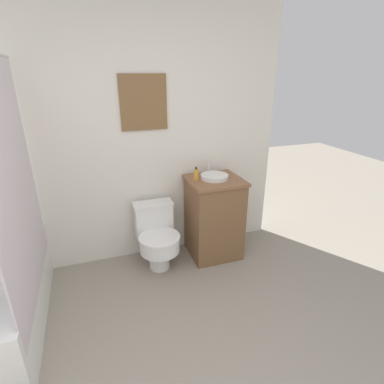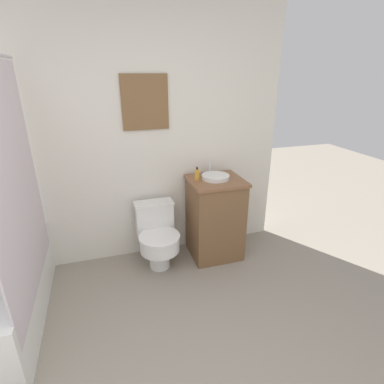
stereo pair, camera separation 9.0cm
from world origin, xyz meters
name	(u,v)px [view 1 (the left image)]	position (x,y,z in m)	size (l,w,h in m)	color
wall_back	(109,142)	(0.00, 2.18, 1.25)	(3.51, 0.07, 2.50)	silver
toilet	(157,235)	(0.36, 1.88, 0.34)	(0.40, 0.54, 0.64)	white
vanity	(214,217)	(0.98, 1.88, 0.43)	(0.54, 0.50, 0.86)	brown
sink	(214,176)	(0.98, 1.91, 0.88)	(0.28, 0.32, 0.13)	white
soap_bottle	(196,174)	(0.79, 1.92, 0.92)	(0.05, 0.05, 0.13)	gold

